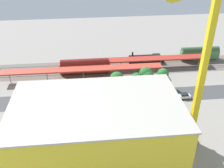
{
  "coord_description": "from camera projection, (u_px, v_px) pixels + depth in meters",
  "views": [
    {
      "loc": [
        13.56,
        76.62,
        48.66
      ],
      "look_at": [
        4.78,
        2.74,
        5.51
      ],
      "focal_mm": 41.68,
      "sensor_mm": 36.0,
      "label": 1
    }
  ],
  "objects": [
    {
      "name": "rail_bed",
      "position": [
        117.0,
        67.0,
        109.04
      ],
      "size": [
        120.33,
        16.67,
        0.01
      ],
      "primitive_type": "cube",
      "rotation": [
        0.0,
        0.0,
        -0.01
      ],
      "color": "#665E54",
      "rests_on": "ground"
    },
    {
      "name": "street_tree_0",
      "position": [
        146.0,
        74.0,
        92.0
      ],
      "size": [
        4.88,
        4.88,
        8.14
      ],
      "color": "brown",
      "rests_on": "ground"
    },
    {
      "name": "parked_car_4",
      "position": [
        97.0,
        103.0,
        84.94
      ],
      "size": [
        4.22,
        2.07,
        1.71
      ],
      "color": "black",
      "rests_on": "ground"
    },
    {
      "name": "street_tree_3",
      "position": [
        136.0,
        79.0,
        91.58
      ],
      "size": [
        4.18,
        4.18,
        6.49
      ],
      "color": "brown",
      "rests_on": "ground"
    },
    {
      "name": "parked_car_3",
      "position": [
        122.0,
        101.0,
        85.78
      ],
      "size": [
        4.24,
        1.98,
        1.62
      ],
      "color": "black",
      "rests_on": "ground"
    },
    {
      "name": "street_tree_2",
      "position": [
        148.0,
        77.0,
        91.29
      ],
      "size": [
        4.64,
        4.64,
        7.41
      ],
      "color": "brown",
      "rests_on": "ground"
    },
    {
      "name": "locomotive",
      "position": [
        146.0,
        59.0,
        112.52
      ],
      "size": [
        15.31,
        2.84,
        4.95
      ],
      "color": "black",
      "rests_on": "ground"
    },
    {
      "name": "parked_car_2",
      "position": [
        140.0,
        101.0,
        85.96
      ],
      "size": [
        4.14,
        2.02,
        1.74
      ],
      "color": "black",
      "rests_on": "ground"
    },
    {
      "name": "construction_building",
      "position": [
        97.0,
        133.0,
        61.34
      ],
      "size": [
        38.22,
        23.68,
        15.87
      ],
      "primitive_type": "cube",
      "rotation": [
        0.0,
        0.0,
        -0.01
      ],
      "color": "yellow",
      "rests_on": "ground"
    },
    {
      "name": "track_rails",
      "position": [
        117.0,
        67.0,
        108.95
      ],
      "size": [
        120.12,
        10.23,
        0.12
      ],
      "color": "#9E9EA8",
      "rests_on": "ground"
    },
    {
      "name": "platform_canopy_near",
      "position": [
        83.0,
        69.0,
        98.42
      ],
      "size": [
        60.89,
        5.09,
        4.44
      ],
      "color": "#C63D2D",
      "rests_on": "ground"
    },
    {
      "name": "traffic_light",
      "position": [
        86.0,
        82.0,
        89.53
      ],
      "size": [
        0.5,
        0.36,
        6.64
      ],
      "color": "#333333",
      "rests_on": "ground"
    },
    {
      "name": "ground_plane",
      "position": [
        125.0,
        93.0,
        91.62
      ],
      "size": [
        192.21,
        192.21,
        0.0
      ],
      "primitive_type": "plane",
      "color": "gray",
      "rests_on": "ground"
    },
    {
      "name": "freight_coach_far",
      "position": [
        85.0,
        66.0,
        103.07
      ],
      "size": [
        19.79,
        3.35,
        6.14
      ],
      "color": "black",
      "rests_on": "ground"
    },
    {
      "name": "parked_car_0",
      "position": [
        184.0,
        96.0,
        88.26
      ],
      "size": [
        4.26,
        1.85,
        1.88
      ],
      "color": "black",
      "rests_on": "ground"
    },
    {
      "name": "construction_roof_slab",
      "position": [
        96.0,
        104.0,
        57.26
      ],
      "size": [
        38.83,
        24.29,
        0.4
      ],
      "primitive_type": "cube",
      "rotation": [
        0.0,
        0.0,
        -0.01
      ],
      "color": "#B7B2A8",
      "rests_on": "construction_building"
    },
    {
      "name": "platform_canopy_far",
      "position": [
        141.0,
        59.0,
        107.03
      ],
      "size": [
        56.08,
        5.25,
        4.14
      ],
      "color": "#A82D23",
      "rests_on": "ground"
    },
    {
      "name": "street_tree_4",
      "position": [
        163.0,
        74.0,
        92.77
      ],
      "size": [
        4.13,
        4.13,
        7.28
      ],
      "color": "brown",
      "rests_on": "ground"
    },
    {
      "name": "street_tree_1",
      "position": [
        117.0,
        79.0,
        91.09
      ],
      "size": [
        5.0,
        5.0,
        7.07
      ],
      "color": "brown",
      "rests_on": "ground"
    },
    {
      "name": "tower_crane",
      "position": [
        202.0,
        63.0,
        57.42
      ],
      "size": [
        19.1,
        16.82,
        41.36
      ],
      "color": "gray",
      "rests_on": "ground"
    },
    {
      "name": "passenger_coach",
      "position": [
        200.0,
        53.0,
        114.25
      ],
      "size": [
        17.15,
        3.13,
        5.99
      ],
      "color": "black",
      "rests_on": "ground"
    },
    {
      "name": "box_truck_0",
      "position": [
        53.0,
        116.0,
        77.27
      ],
      "size": [
        8.4,
        3.13,
        3.36
      ],
      "color": "black",
      "rests_on": "ground"
    },
    {
      "name": "parked_car_1",
      "position": [
        163.0,
        98.0,
        86.98
      ],
      "size": [
        4.48,
        1.79,
        1.86
      ],
      "color": "black",
      "rests_on": "ground"
    },
    {
      "name": "street_asphalt",
      "position": [
        126.0,
        97.0,
        89.3
      ],
      "size": [
        120.25,
        10.71,
        0.01
      ],
      "primitive_type": "cube",
      "rotation": [
        0.0,
        0.0,
        -0.01
      ],
      "color": "#424244",
      "rests_on": "ground"
    }
  ]
}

